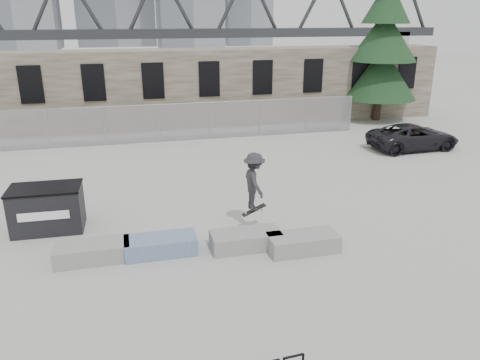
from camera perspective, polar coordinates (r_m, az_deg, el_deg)
The scene contains 12 objects.
ground at distance 13.66m, azimuth -5.44°, elevation -8.48°, with size 120.00×120.00×0.00m, color #A6A6A2.
stone_wall at distance 28.55m, azimuth -10.64°, elevation 10.83°, with size 36.00×2.58×4.50m.
chainlink_fence at distance 25.10m, azimuth -9.89°, elevation 6.88°, with size 22.06×0.06×2.02m.
planter_far_left at distance 13.58m, azimuth -17.55°, elevation -8.28°, with size 2.00×0.90×0.50m.
planter_center_left at distance 13.49m, azimuth -9.66°, elevation -7.78°, with size 2.00×0.90×0.50m.
planter_center_right at distance 13.61m, azimuth 0.69°, elevation -7.23°, with size 2.00×0.90×0.50m.
planter_offset at distance 13.57m, azimuth 7.69°, elevation -7.49°, with size 2.00×0.90×0.50m.
dumpster at distance 15.72m, azimuth -22.44°, elevation -3.22°, with size 2.19×1.37×1.42m.
spruce_tree at distance 31.08m, azimuth 17.08°, elevation 15.72°, with size 4.56×4.56×11.50m.
truss_bridge at distance 68.01m, azimuth -4.23°, elevation 17.53°, with size 70.00×3.00×9.80m.
suv at distance 25.06m, azimuth 20.37°, elevation 4.98°, with size 2.09×4.54×1.26m, color black.
skateboarder at distance 14.30m, azimuth 1.74°, elevation -0.22°, with size 0.78×1.22×2.00m.
Camera 1 is at (-1.64, -11.97, 6.39)m, focal length 35.00 mm.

